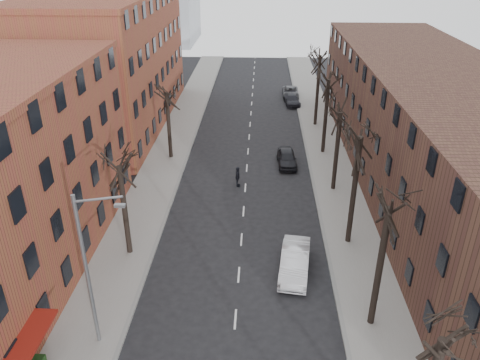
# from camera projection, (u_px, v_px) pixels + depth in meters

# --- Properties ---
(sidewalk_left) EXTENTS (4.00, 90.00, 0.15)m
(sidewalk_left) POSITION_uv_depth(u_px,v_px,m) (169.00, 153.00, 47.36)
(sidewalk_left) COLOR gray
(sidewalk_left) RESTS_ON ground
(sidewalk_right) EXTENTS (4.00, 90.00, 0.15)m
(sidewalk_right) POSITION_uv_depth(u_px,v_px,m) (328.00, 156.00, 46.71)
(sidewalk_right) COLOR gray
(sidewalk_right) RESTS_ON ground
(building_left_far) EXTENTS (12.00, 28.00, 14.00)m
(building_left_far) POSITION_uv_depth(u_px,v_px,m) (109.00, 63.00, 52.56)
(building_left_far) COLOR brown
(building_left_far) RESTS_ON ground
(building_right) EXTENTS (12.00, 50.00, 10.00)m
(building_right) POSITION_uv_depth(u_px,v_px,m) (434.00, 129.00, 39.70)
(building_right) COLOR #4B2F23
(building_right) RESTS_ON ground
(tree_right_b) EXTENTS (5.20, 5.20, 10.80)m
(tree_right_b) POSITION_uv_depth(u_px,v_px,m) (370.00, 324.00, 26.29)
(tree_right_b) COLOR black
(tree_right_b) RESTS_ON ground
(tree_right_c) EXTENTS (5.20, 5.20, 11.60)m
(tree_right_c) POSITION_uv_depth(u_px,v_px,m) (347.00, 242.00, 33.41)
(tree_right_c) COLOR black
(tree_right_c) RESTS_ON ground
(tree_right_d) EXTENTS (5.20, 5.20, 10.00)m
(tree_right_d) POSITION_uv_depth(u_px,v_px,m) (333.00, 190.00, 40.53)
(tree_right_d) COLOR black
(tree_right_d) RESTS_ON ground
(tree_right_e) EXTENTS (5.20, 5.20, 10.80)m
(tree_right_e) POSITION_uv_depth(u_px,v_px,m) (322.00, 153.00, 47.65)
(tree_right_e) COLOR black
(tree_right_e) RESTS_ON ground
(tree_right_f) EXTENTS (5.20, 5.20, 11.60)m
(tree_right_f) POSITION_uv_depth(u_px,v_px,m) (315.00, 125.00, 54.77)
(tree_right_f) COLOR black
(tree_right_f) RESTS_ON ground
(tree_left_a) EXTENTS (5.20, 5.20, 9.50)m
(tree_left_a) POSITION_uv_depth(u_px,v_px,m) (130.00, 253.00, 32.25)
(tree_left_a) COLOR black
(tree_left_a) RESTS_ON ground
(tree_left_b) EXTENTS (5.20, 5.20, 9.50)m
(tree_left_b) POSITION_uv_depth(u_px,v_px,m) (171.00, 158.00, 46.49)
(tree_left_b) COLOR black
(tree_left_b) RESTS_ON ground
(streetlight) EXTENTS (2.45, 0.22, 9.03)m
(streetlight) POSITION_uv_depth(u_px,v_px,m) (89.00, 266.00, 22.83)
(streetlight) COLOR slate
(streetlight) RESTS_ON ground
(silver_sedan) EXTENTS (2.38, 5.24, 1.67)m
(silver_sedan) POSITION_uv_depth(u_px,v_px,m) (295.00, 261.00, 30.04)
(silver_sedan) COLOR silver
(silver_sedan) RESTS_ON ground
(parked_car_near) EXTENTS (1.94, 4.41, 1.48)m
(parked_car_near) POSITION_uv_depth(u_px,v_px,m) (287.00, 158.00, 44.70)
(parked_car_near) COLOR black
(parked_car_near) RESTS_ON ground
(parked_car_mid) EXTENTS (2.25, 4.61, 1.29)m
(parked_car_mid) POSITION_uv_depth(u_px,v_px,m) (292.00, 100.00, 61.51)
(parked_car_mid) COLOR black
(parked_car_mid) RESTS_ON ground
(parked_car_far) EXTENTS (2.16, 4.65, 1.29)m
(parked_car_far) POSITION_uv_depth(u_px,v_px,m) (290.00, 92.00, 64.77)
(parked_car_far) COLOR #57595F
(parked_car_far) RESTS_ON ground
(pedestrian_crossing) EXTENTS (0.51, 1.10, 1.83)m
(pedestrian_crossing) POSITION_uv_depth(u_px,v_px,m) (238.00, 177.00, 40.70)
(pedestrian_crossing) COLOR black
(pedestrian_crossing) RESTS_ON ground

